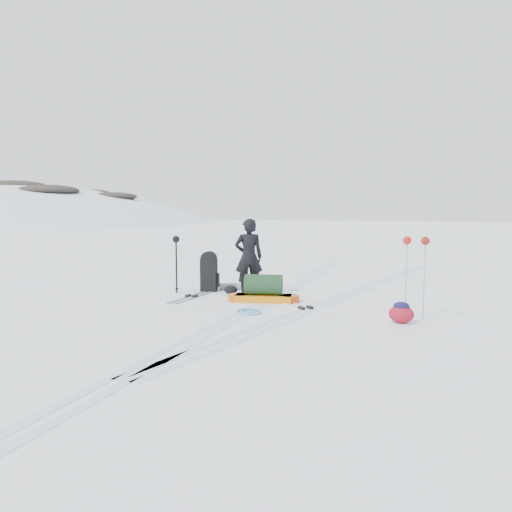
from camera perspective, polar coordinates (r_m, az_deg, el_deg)
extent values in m
plane|color=white|center=(10.19, 0.53, -5.49)|extent=(200.00, 200.00, 0.00)
ellipsoid|color=white|center=(106.47, -24.94, -18.63)|extent=(143.00, 121.00, 93.50)
ellipsoid|color=black|center=(98.00, -25.95, 7.13)|extent=(13.00, 10.00, 2.20)
ellipsoid|color=black|center=(83.59, -22.72, 6.92)|extent=(10.40, 8.00, 1.76)
ellipsoid|color=black|center=(97.90, -18.43, 6.85)|extent=(7.80, 6.00, 1.32)
ellipsoid|color=black|center=(85.42, -15.99, 6.55)|extent=(8.32, 6.40, 1.41)
cube|color=silver|center=(10.24, -0.09, -5.42)|extent=(1.40, 17.97, 0.01)
cube|color=silver|center=(10.15, 1.16, -5.52)|extent=(1.40, 17.97, 0.01)
cube|color=silver|center=(11.69, 10.18, -4.19)|extent=(2.09, 13.88, 0.01)
cube|color=silver|center=(11.64, 11.33, -4.25)|extent=(2.09, 13.88, 0.01)
imported|color=black|center=(11.15, -0.84, -0.12)|extent=(0.75, 0.67, 1.72)
cube|color=orange|center=(10.43, 0.87, -4.84)|extent=(1.25, 0.78, 0.15)
cylinder|color=#CE400C|center=(10.38, 3.81, -4.90)|extent=(0.53, 0.53, 0.15)
cylinder|color=#D9500C|center=(10.50, -2.04, -4.77)|extent=(0.53, 0.53, 0.15)
cylinder|color=#15311A|center=(10.38, 0.87, -3.29)|extent=(0.86, 0.62, 0.43)
cube|color=black|center=(11.79, -5.40, -2.24)|extent=(0.43, 0.36, 0.75)
cylinder|color=black|center=(11.75, -5.42, -0.34)|extent=(0.42, 0.35, 0.36)
cube|color=black|center=(11.79, -4.46, -2.76)|extent=(0.14, 0.21, 0.32)
cylinder|color=gray|center=(12.05, -2.83, -3.48)|extent=(0.58, 0.44, 0.16)
cylinder|color=black|center=(11.70, -9.04, -1.17)|extent=(0.03, 0.03, 1.22)
cylinder|color=black|center=(11.62, -9.13, -1.21)|extent=(0.03, 0.03, 1.22)
torus|color=black|center=(11.76, -9.00, -3.67)|extent=(0.11, 0.11, 0.01)
torus|color=black|center=(11.68, -9.09, -3.73)|extent=(0.11, 0.11, 0.01)
sphere|color=black|center=(11.60, -9.13, 1.91)|extent=(0.16, 0.16, 0.16)
cylinder|color=#A9ABAF|center=(9.14, 16.78, -2.63)|extent=(0.02, 0.02, 1.35)
cylinder|color=#B1B4B8|center=(9.03, 18.66, -2.77)|extent=(0.02, 0.02, 1.35)
torus|color=#B9BBC1|center=(9.23, 16.69, -6.15)|extent=(0.10, 0.10, 0.01)
torus|color=#ABAEB2|center=(9.13, 18.56, -6.33)|extent=(0.10, 0.10, 0.01)
sphere|color=maroon|center=(9.07, 16.89, 1.73)|extent=(0.15, 0.15, 0.15)
sphere|color=maroon|center=(8.97, 18.79, 1.65)|extent=(0.15, 0.15, 0.15)
cube|color=#919399|center=(11.00, -6.97, -4.71)|extent=(0.16, 1.73, 0.02)
cube|color=gray|center=(11.08, -7.77, -4.65)|extent=(0.16, 1.73, 0.02)
cube|color=black|center=(10.99, -6.98, -4.55)|extent=(0.07, 0.18, 0.05)
cube|color=black|center=(11.07, -7.77, -4.49)|extent=(0.07, 0.18, 0.05)
cube|color=silver|center=(9.59, 5.20, -6.13)|extent=(1.38, 1.33, 0.02)
cube|color=silver|center=(9.67, 6.16, -6.04)|extent=(1.38, 1.33, 0.02)
cube|color=black|center=(9.58, 5.20, -5.93)|extent=(0.18, 0.18, 0.05)
cube|color=black|center=(9.67, 6.16, -5.84)|extent=(0.18, 0.18, 0.05)
torus|color=#62B7EE|center=(9.25, -0.89, -6.41)|extent=(0.63, 0.63, 0.05)
torus|color=#539ECB|center=(9.29, -0.76, -6.29)|extent=(0.49, 0.49, 0.04)
ellipsoid|color=maroon|center=(8.78, 16.27, -6.39)|extent=(0.51, 0.45, 0.30)
ellipsoid|color=black|center=(8.76, 16.29, -5.52)|extent=(0.33, 0.30, 0.15)
cylinder|color=#5B5D62|center=(12.18, -5.56, -3.13)|extent=(0.08, 0.08, 0.28)
cylinder|color=slate|center=(12.25, -4.52, -3.13)|extent=(0.08, 0.08, 0.25)
cylinder|color=black|center=(12.16, -5.57, -2.42)|extent=(0.07, 0.07, 0.03)
cylinder|color=black|center=(12.23, -4.52, -2.47)|extent=(0.07, 0.07, 0.03)
ellipsoid|color=black|center=(11.39, -2.90, -3.87)|extent=(0.37, 0.32, 0.20)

